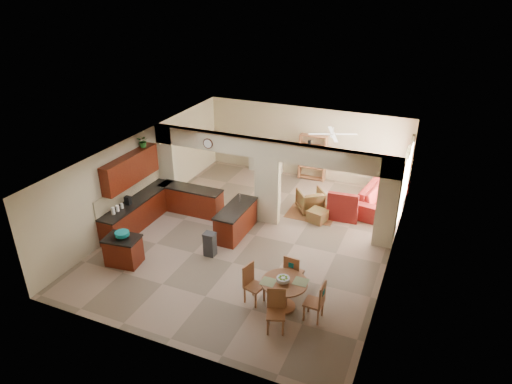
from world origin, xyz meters
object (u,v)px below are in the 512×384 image
at_px(kitchen_island, 123,250).
at_px(armchair, 311,200).
at_px(dining_table, 284,290).
at_px(sofa, 383,196).

distance_m(kitchen_island, armchair, 6.36).
relative_size(kitchen_island, dining_table, 0.92).
height_order(kitchen_island, dining_table, kitchen_island).
bearing_deg(dining_table, armchair, 99.79).
bearing_deg(armchair, kitchen_island, 15.29).
relative_size(dining_table, sofa, 0.39).
relative_size(dining_table, armchair, 1.33).
bearing_deg(dining_table, sofa, 77.97).
bearing_deg(kitchen_island, armchair, 45.29).
distance_m(sofa, armchair, 2.54).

